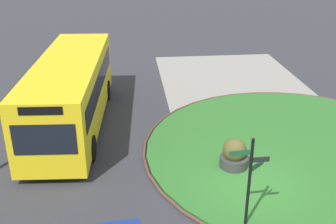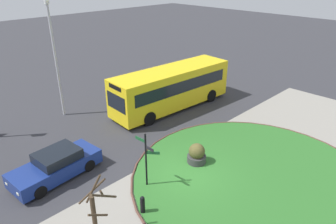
# 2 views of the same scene
# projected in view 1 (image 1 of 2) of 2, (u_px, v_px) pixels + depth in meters

# --- Properties ---
(ground) EXTENTS (120.00, 120.00, 0.00)m
(ground) POSITION_uv_depth(u_px,v_px,m) (251.00, 185.00, 14.13)
(ground) COLOR #333338
(sidewalk_paving) EXTENTS (32.00, 8.11, 0.02)m
(sidewalk_paving) POSITION_uv_depth(u_px,v_px,m) (305.00, 182.00, 14.31)
(sidewalk_paving) COLOR gray
(sidewalk_paving) RESTS_ON ground
(grass_island) EXTENTS (12.32, 12.32, 0.10)m
(grass_island) POSITION_uv_depth(u_px,v_px,m) (300.00, 150.00, 16.36)
(grass_island) COLOR #2D6B28
(grass_island) RESTS_ON ground
(grass_kerb_ring) EXTENTS (12.63, 12.63, 0.11)m
(grass_kerb_ring) POSITION_uv_depth(u_px,v_px,m) (300.00, 149.00, 16.35)
(grass_kerb_ring) COLOR brown
(grass_kerb_ring) RESTS_ON ground
(signpost_directional) EXTENTS (0.50, 1.17, 2.95)m
(signpost_directional) POSITION_uv_depth(u_px,v_px,m) (250.00, 177.00, 11.51)
(signpost_directional) COLOR black
(signpost_directional) RESTS_ON ground
(bus_yellow) EXTENTS (9.91, 3.15, 3.06)m
(bus_yellow) POSITION_uv_depth(u_px,v_px,m) (71.00, 91.00, 17.88)
(bus_yellow) COLOR yellow
(bus_yellow) RESTS_ON ground
(planter_near_signpost) EXTENTS (1.03, 1.03, 1.22)m
(planter_near_signpost) POSITION_uv_depth(u_px,v_px,m) (234.00, 156.00, 14.92)
(planter_near_signpost) COLOR #383838
(planter_near_signpost) RESTS_ON ground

